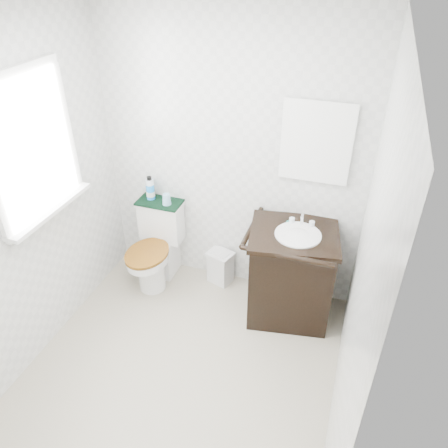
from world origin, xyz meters
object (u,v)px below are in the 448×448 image
Objects in this scene: mouthwash_bottle at (150,189)px; trash_bin at (220,267)px; toilet at (157,249)px; cup at (167,199)px; vanity at (291,272)px.

trash_bin is at bearing -1.16° from mouthwash_bottle.
cup is at bearing 49.77° from toilet.
mouthwash_bottle is at bearing 178.84° from trash_bin.
cup is (0.17, -0.04, -0.05)m from mouthwash_bottle.
mouthwash_bottle is 0.19m from cup.
vanity is 0.75m from trash_bin.
vanity is at bearing -8.16° from cup.
mouthwash_bottle is at bearing 165.54° from cup.
trash_bin is 0.81m from cup.
vanity is 1.41m from mouthwash_bottle.
trash_bin is at bearing 163.70° from vanity.
mouthwash_bottle is at bearing 171.00° from vanity.
toilet is 7.65× the size of cup.
mouthwash_bottle reaches higher than cup.
toilet is at bearing -57.46° from mouthwash_bottle.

